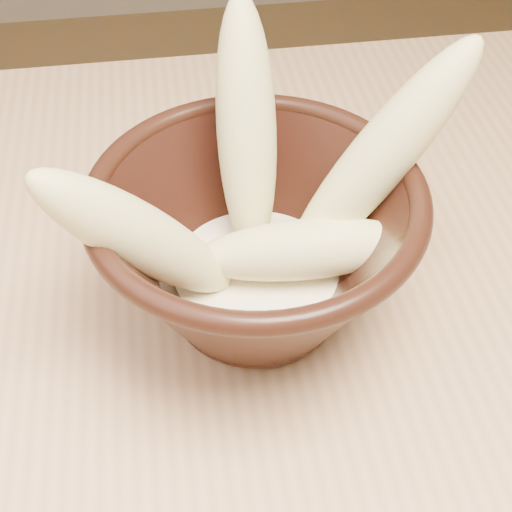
# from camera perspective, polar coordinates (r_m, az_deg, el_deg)

# --- Properties ---
(table) EXTENTS (1.20, 0.80, 0.75)m
(table) POSITION_cam_1_polar(r_m,az_deg,el_deg) (0.54, 4.40, -13.25)
(table) COLOR tan
(table) RESTS_ON ground
(bowl) EXTENTS (0.21, 0.21, 0.11)m
(bowl) POSITION_cam_1_polar(r_m,az_deg,el_deg) (0.45, -0.00, 0.86)
(bowl) COLOR black
(bowl) RESTS_ON table
(milk_puddle) EXTENTS (0.12, 0.12, 0.02)m
(milk_puddle) POSITION_cam_1_polar(r_m,az_deg,el_deg) (0.47, -0.00, -1.54)
(milk_puddle) COLOR #FAEAC9
(milk_puddle) RESTS_ON bowl
(banana_upright) EXTENTS (0.04, 0.11, 0.17)m
(banana_upright) POSITION_cam_1_polar(r_m,az_deg,el_deg) (0.46, -0.76, 10.12)
(banana_upright) COLOR #E0D484
(banana_upright) RESTS_ON bowl
(banana_left) EXTENTS (0.13, 0.06, 0.14)m
(banana_left) POSITION_cam_1_polar(r_m,az_deg,el_deg) (0.41, -9.31, 1.55)
(banana_left) COLOR #E0D484
(banana_left) RESTS_ON bowl
(banana_right) EXTENTS (0.15, 0.07, 0.17)m
(banana_right) POSITION_cam_1_polar(r_m,az_deg,el_deg) (0.45, 9.76, 7.62)
(banana_right) COLOR #E0D484
(banana_right) RESTS_ON bowl
(banana_across) EXTENTS (0.14, 0.05, 0.05)m
(banana_across) POSITION_cam_1_polar(r_m,az_deg,el_deg) (0.45, 3.85, 0.52)
(banana_across) COLOR #E0D484
(banana_across) RESTS_ON bowl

